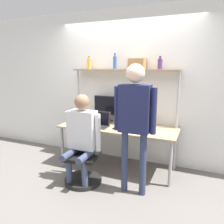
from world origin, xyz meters
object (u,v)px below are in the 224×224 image
office_chair (84,164)px  person_seated (82,133)px  laptop (100,122)px  bottle_blue (115,62)px  storage_box (137,64)px  monitor (109,107)px  cell_phone (116,128)px  bottle_amber (89,64)px  person_standing (135,113)px  bottle_purple (160,64)px

office_chair → person_seated: size_ratio=0.67×
laptop → person_seated: size_ratio=0.25×
bottle_blue → office_chair: bearing=-98.8°
laptop → storage_box: storage_box is taller
monitor → bottle_blue: (0.12, 0.00, 0.79)m
monitor → cell_phone: monitor is taller
bottle_blue → bottle_amber: bearing=180.0°
bottle_amber → bottle_blue: bottle_blue is taller
monitor → laptop: (-0.01, -0.36, -0.20)m
person_standing → bottle_purple: 1.12m
bottle_blue → storage_box: 0.40m
laptop → bottle_purple: size_ratio=1.65×
person_seated → bottle_amber: (-0.37, 0.95, 0.98)m
monitor → office_chair: size_ratio=0.65×
monitor → office_chair: (-0.02, -0.90, -0.73)m
monitor → bottle_amber: size_ratio=2.59×
laptop → cell_phone: laptop is taller
monitor → person_seated: bearing=-91.1°
person_seated → storage_box: size_ratio=5.07×
person_seated → laptop: bearing=89.4°
office_chair → monitor: bearing=88.4°
bottle_amber → bottle_purple: bottle_amber is taller
monitor → storage_box: (0.51, 0.00, 0.76)m
laptop → bottle_purple: bearing=22.3°
person_standing → bottle_purple: bearing=82.1°
storage_box → person_seated: bearing=-119.2°
office_chair → bottle_purple: (0.91, 0.90, 1.49)m
monitor → bottle_purple: bearing=0.3°
monitor → bottle_blue: 0.79m
laptop → cell_phone: bearing=-2.8°
person_standing → office_chair: bearing=179.1°
monitor → office_chair: 1.16m
bottle_blue → monitor: bearing=-178.0°
laptop → person_standing: size_ratio=0.19×
cell_phone → office_chair: size_ratio=0.17×
bottle_amber → bottle_purple: bearing=0.0°
cell_phone → person_standing: (0.47, -0.53, 0.40)m
monitor → person_seated: person_seated is taller
cell_phone → laptop: bearing=177.2°
laptop → storage_box: (0.53, 0.37, 0.96)m
laptop → bottle_blue: size_ratio=1.28×
monitor → cell_phone: bearing=-52.9°
bottle_blue → storage_box: size_ratio=1.01×
laptop → office_chair: bearing=-91.4°
person_seated → person_standing: (0.78, 0.03, 0.35)m
bottle_amber → bottle_blue: 0.50m
laptop → office_chair: laptop is taller
monitor → person_standing: size_ratio=0.33×
person_standing → bottle_blue: bearing=125.2°
cell_phone → storage_box: bearing=59.2°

